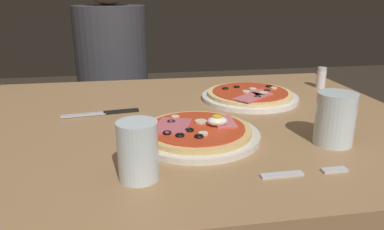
{
  "coord_description": "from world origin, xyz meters",
  "views": [
    {
      "loc": [
        -0.13,
        -0.85,
        1.04
      ],
      "look_at": [
        0.0,
        -0.06,
        0.77
      ],
      "focal_mm": 34.18,
      "sensor_mm": 36.0,
      "label": 1
    }
  ],
  "objects_px": {
    "dining_table": "(187,159)",
    "fork": "(297,173)",
    "knife": "(106,113)",
    "diner_person": "(115,98)",
    "pizza_across_left": "(250,95)",
    "water_glass_near": "(335,122)",
    "salt_shaker": "(321,78)",
    "water_glass_far": "(138,155)",
    "pizza_foreground": "(197,132)"
  },
  "relations": [
    {
      "from": "fork",
      "to": "knife",
      "type": "height_order",
      "value": "knife"
    },
    {
      "from": "dining_table",
      "to": "fork",
      "type": "distance_m",
      "value": 0.37
    },
    {
      "from": "fork",
      "to": "diner_person",
      "type": "xyz_separation_m",
      "value": [
        -0.36,
        1.17,
        -0.18
      ]
    },
    {
      "from": "water_glass_near",
      "to": "pizza_foreground",
      "type": "bearing_deg",
      "value": 164.18
    },
    {
      "from": "pizza_foreground",
      "to": "water_glass_far",
      "type": "bearing_deg",
      "value": -128.55
    },
    {
      "from": "pizza_across_left",
      "to": "fork",
      "type": "bearing_deg",
      "value": -98.02
    },
    {
      "from": "pizza_foreground",
      "to": "pizza_across_left",
      "type": "bearing_deg",
      "value": 52.46
    },
    {
      "from": "water_glass_far",
      "to": "knife",
      "type": "distance_m",
      "value": 0.37
    },
    {
      "from": "fork",
      "to": "knife",
      "type": "bearing_deg",
      "value": 131.06
    },
    {
      "from": "dining_table",
      "to": "knife",
      "type": "height_order",
      "value": "knife"
    },
    {
      "from": "pizza_across_left",
      "to": "diner_person",
      "type": "xyz_separation_m",
      "value": [
        -0.42,
        0.71,
        -0.19
      ]
    },
    {
      "from": "dining_table",
      "to": "water_glass_far",
      "type": "relative_size",
      "value": 11.28
    },
    {
      "from": "fork",
      "to": "salt_shaker",
      "type": "bearing_deg",
      "value": 58.77
    },
    {
      "from": "water_glass_near",
      "to": "salt_shaker",
      "type": "distance_m",
      "value": 0.48
    },
    {
      "from": "pizza_foreground",
      "to": "dining_table",
      "type": "bearing_deg",
      "value": 90.97
    },
    {
      "from": "pizza_foreground",
      "to": "water_glass_near",
      "type": "xyz_separation_m",
      "value": [
        0.27,
        -0.08,
        0.03
      ]
    },
    {
      "from": "water_glass_far",
      "to": "fork",
      "type": "distance_m",
      "value": 0.27
    },
    {
      "from": "pizza_across_left",
      "to": "water_glass_far",
      "type": "bearing_deg",
      "value": -127.93
    },
    {
      "from": "water_glass_far",
      "to": "knife",
      "type": "height_order",
      "value": "water_glass_far"
    },
    {
      "from": "pizza_across_left",
      "to": "fork",
      "type": "xyz_separation_m",
      "value": [
        -0.06,
        -0.46,
        -0.01
      ]
    },
    {
      "from": "dining_table",
      "to": "knife",
      "type": "bearing_deg",
      "value": 161.02
    },
    {
      "from": "dining_table",
      "to": "pizza_across_left",
      "type": "xyz_separation_m",
      "value": [
        0.21,
        0.14,
        0.12
      ]
    },
    {
      "from": "water_glass_far",
      "to": "salt_shaker",
      "type": "bearing_deg",
      "value": 40.83
    },
    {
      "from": "salt_shaker",
      "to": "diner_person",
      "type": "xyz_separation_m",
      "value": [
        -0.7,
        0.61,
        -0.21
      ]
    },
    {
      "from": "pizza_across_left",
      "to": "water_glass_near",
      "type": "relative_size",
      "value": 2.59
    },
    {
      "from": "pizza_foreground",
      "to": "water_glass_near",
      "type": "height_order",
      "value": "water_glass_near"
    },
    {
      "from": "pizza_across_left",
      "to": "knife",
      "type": "bearing_deg",
      "value": -170.53
    },
    {
      "from": "water_glass_far",
      "to": "salt_shaker",
      "type": "height_order",
      "value": "water_glass_far"
    },
    {
      "from": "dining_table",
      "to": "fork",
      "type": "bearing_deg",
      "value": -66.41
    },
    {
      "from": "water_glass_far",
      "to": "fork",
      "type": "height_order",
      "value": "water_glass_far"
    },
    {
      "from": "water_glass_near",
      "to": "salt_shaker",
      "type": "xyz_separation_m",
      "value": [
        0.21,
        0.44,
        -0.01
      ]
    },
    {
      "from": "dining_table",
      "to": "salt_shaker",
      "type": "bearing_deg",
      "value": 25.92
    },
    {
      "from": "water_glass_near",
      "to": "dining_table",
      "type": "bearing_deg",
      "value": 143.02
    },
    {
      "from": "water_glass_far",
      "to": "salt_shaker",
      "type": "distance_m",
      "value": 0.8
    },
    {
      "from": "fork",
      "to": "diner_person",
      "type": "distance_m",
      "value": 1.24
    },
    {
      "from": "pizza_foreground",
      "to": "salt_shaker",
      "type": "bearing_deg",
      "value": 37.16
    },
    {
      "from": "dining_table",
      "to": "knife",
      "type": "distance_m",
      "value": 0.24
    },
    {
      "from": "salt_shaker",
      "to": "dining_table",
      "type": "bearing_deg",
      "value": -154.08
    },
    {
      "from": "pizza_foreground",
      "to": "pizza_across_left",
      "type": "height_order",
      "value": "pizza_foreground"
    },
    {
      "from": "dining_table",
      "to": "fork",
      "type": "xyz_separation_m",
      "value": [
        0.14,
        -0.32,
        0.11
      ]
    },
    {
      "from": "dining_table",
      "to": "water_glass_near",
      "type": "bearing_deg",
      "value": -36.98
    },
    {
      "from": "knife",
      "to": "salt_shaker",
      "type": "bearing_deg",
      "value": 13.53
    },
    {
      "from": "water_glass_far",
      "to": "knife",
      "type": "relative_size",
      "value": 0.52
    },
    {
      "from": "pizza_across_left",
      "to": "knife",
      "type": "height_order",
      "value": "pizza_across_left"
    },
    {
      "from": "pizza_foreground",
      "to": "fork",
      "type": "height_order",
      "value": "pizza_foreground"
    },
    {
      "from": "water_glass_near",
      "to": "water_glass_far",
      "type": "distance_m",
      "value": 0.41
    },
    {
      "from": "pizza_across_left",
      "to": "water_glass_far",
      "type": "distance_m",
      "value": 0.54
    },
    {
      "from": "pizza_across_left",
      "to": "salt_shaker",
      "type": "distance_m",
      "value": 0.29
    },
    {
      "from": "pizza_across_left",
      "to": "fork",
      "type": "height_order",
      "value": "pizza_across_left"
    },
    {
      "from": "dining_table",
      "to": "fork",
      "type": "relative_size",
      "value": 7.23
    }
  ]
}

